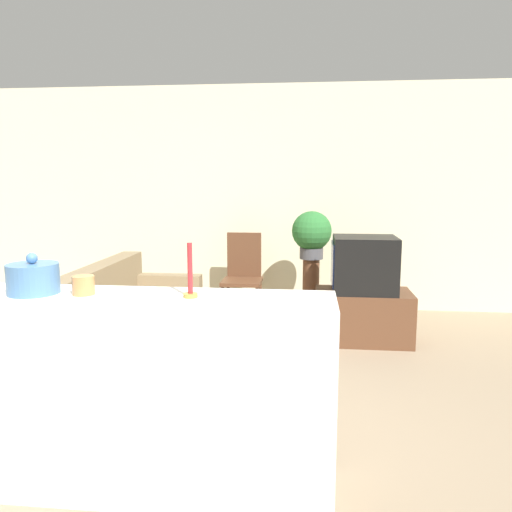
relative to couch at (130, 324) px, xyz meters
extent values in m
plane|color=gray|center=(0.54, -1.53, -0.29)|extent=(14.00, 14.00, 0.00)
cube|color=beige|center=(0.54, 1.90, 1.06)|extent=(9.00, 0.06, 2.70)
cube|color=#847051|center=(0.05, 0.00, -0.07)|extent=(0.86, 1.80, 0.44)
cube|color=#847051|center=(-0.28, 0.00, 0.34)|extent=(0.20, 1.80, 0.38)
cube|color=#847051|center=(0.05, -0.82, 0.01)|extent=(0.86, 0.16, 0.59)
cube|color=#847051|center=(0.05, 0.82, 0.01)|extent=(0.86, 0.16, 0.59)
cube|color=brown|center=(2.14, 0.62, -0.04)|extent=(0.92, 0.54, 0.50)
cube|color=black|center=(2.14, 0.62, 0.48)|extent=(0.60, 0.51, 0.54)
cube|color=navy|center=(1.83, 0.62, 0.48)|extent=(0.02, 0.42, 0.42)
cube|color=brown|center=(0.85, 1.26, 0.15)|extent=(0.44, 0.44, 0.04)
cube|color=brown|center=(0.85, 1.47, 0.43)|extent=(0.40, 0.04, 0.51)
cylinder|color=brown|center=(0.66, 1.07, -0.08)|extent=(0.04, 0.04, 0.42)
cylinder|color=brown|center=(1.04, 1.07, -0.08)|extent=(0.04, 0.04, 0.42)
cylinder|color=brown|center=(0.66, 1.45, -0.08)|extent=(0.04, 0.04, 0.42)
cylinder|color=brown|center=(1.04, 1.45, -0.08)|extent=(0.04, 0.04, 0.42)
cylinder|color=brown|center=(1.63, 1.25, 0.07)|extent=(0.18, 0.18, 0.72)
cylinder|color=#4C4C51|center=(1.63, 1.25, 0.49)|extent=(0.26, 0.26, 0.12)
sphere|color=#2D7033|center=(1.63, 1.25, 0.73)|extent=(0.44, 0.44, 0.44)
cube|color=white|center=(0.54, -1.90, 0.22)|extent=(2.39, 0.44, 1.02)
cylinder|color=#4C7AAD|center=(0.23, -1.90, 0.81)|extent=(0.25, 0.25, 0.15)
sphere|color=#4C7AAD|center=(0.23, -1.90, 0.91)|extent=(0.06, 0.06, 0.06)
cylinder|color=#C6844C|center=(0.49, -1.90, 0.78)|extent=(0.11, 0.11, 0.09)
cylinder|color=#B7933D|center=(1.03, -1.90, 0.74)|extent=(0.07, 0.07, 0.02)
cylinder|color=#B7282D|center=(1.03, -1.90, 0.87)|extent=(0.02, 0.02, 0.25)
camera|label=1|loc=(1.60, -4.21, 1.30)|focal=35.00mm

